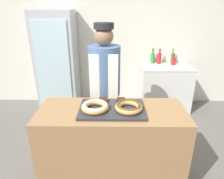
{
  "coord_description": "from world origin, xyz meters",
  "views": [
    {
      "loc": [
        0.02,
        -1.74,
        1.85
      ],
      "look_at": [
        0.0,
        0.1,
        1.08
      ],
      "focal_mm": 32.0,
      "sensor_mm": 36.0,
      "label": 1
    }
  ],
  "objects_px": {
    "chest_freezer": "(164,88)",
    "baker_person": "(105,89)",
    "donut_light_glaze": "(95,106)",
    "serving_tray": "(112,109)",
    "brownie_back_left": "(103,100)",
    "donut_chocolate_glaze": "(129,107)",
    "bottle_red_b": "(159,58)",
    "bottle_green_b": "(153,58)",
    "beverage_fridge": "(58,63)",
    "bottle_red": "(174,61)",
    "brownie_back_right": "(121,100)",
    "bottle_green": "(172,58)"
  },
  "relations": [
    {
      "from": "beverage_fridge",
      "to": "bottle_red",
      "type": "relative_size",
      "value": 8.93
    },
    {
      "from": "donut_light_glaze",
      "to": "bottle_green",
      "type": "relative_size",
      "value": 0.96
    },
    {
      "from": "chest_freezer",
      "to": "baker_person",
      "type": "bearing_deg",
      "value": -132.26
    },
    {
      "from": "beverage_fridge",
      "to": "bottle_red_b",
      "type": "bearing_deg",
      "value": 5.82
    },
    {
      "from": "bottle_green",
      "to": "brownie_back_right",
      "type": "bearing_deg",
      "value": -119.09
    },
    {
      "from": "bottle_green_b",
      "to": "donut_chocolate_glaze",
      "type": "bearing_deg",
      "value": -106.11
    },
    {
      "from": "serving_tray",
      "to": "baker_person",
      "type": "bearing_deg",
      "value": 99.41
    },
    {
      "from": "brownie_back_left",
      "to": "beverage_fridge",
      "type": "bearing_deg",
      "value": 119.29
    },
    {
      "from": "donut_chocolate_glaze",
      "to": "chest_freezer",
      "type": "distance_m",
      "value": 2.06
    },
    {
      "from": "serving_tray",
      "to": "bottle_red",
      "type": "relative_size",
      "value": 3.16
    },
    {
      "from": "bottle_green",
      "to": "bottle_green_b",
      "type": "bearing_deg",
      "value": 178.96
    },
    {
      "from": "baker_person",
      "to": "bottle_red_b",
      "type": "xyz_separation_m",
      "value": [
        0.97,
        1.37,
        0.07
      ]
    },
    {
      "from": "bottle_red",
      "to": "bottle_red_b",
      "type": "xyz_separation_m",
      "value": [
        -0.25,
        0.08,
        0.03
      ]
    },
    {
      "from": "beverage_fridge",
      "to": "bottle_green_b",
      "type": "height_order",
      "value": "beverage_fridge"
    },
    {
      "from": "chest_freezer",
      "to": "bottle_red_b",
      "type": "xyz_separation_m",
      "value": [
        -0.11,
        0.19,
        0.53
      ]
    },
    {
      "from": "donut_light_glaze",
      "to": "brownie_back_right",
      "type": "bearing_deg",
      "value": 34.8
    },
    {
      "from": "beverage_fridge",
      "to": "bottle_red",
      "type": "xyz_separation_m",
      "value": [
        2.13,
        0.11,
        0.02
      ]
    },
    {
      "from": "beverage_fridge",
      "to": "chest_freezer",
      "type": "xyz_separation_m",
      "value": [
        1.99,
        0.01,
        -0.48
      ]
    },
    {
      "from": "baker_person",
      "to": "bottle_green",
      "type": "bearing_deg",
      "value": 48.79
    },
    {
      "from": "beverage_fridge",
      "to": "donut_chocolate_glaze",
      "type": "bearing_deg",
      "value": -57.08
    },
    {
      "from": "serving_tray",
      "to": "brownie_back_left",
      "type": "distance_m",
      "value": 0.18
    },
    {
      "from": "bottle_green_b",
      "to": "bottle_green",
      "type": "bearing_deg",
      "value": -1.04
    },
    {
      "from": "serving_tray",
      "to": "beverage_fridge",
      "type": "distance_m",
      "value": 2.05
    },
    {
      "from": "bottle_red",
      "to": "bottle_red_b",
      "type": "distance_m",
      "value": 0.26
    },
    {
      "from": "donut_light_glaze",
      "to": "baker_person",
      "type": "height_order",
      "value": "baker_person"
    },
    {
      "from": "beverage_fridge",
      "to": "chest_freezer",
      "type": "distance_m",
      "value": 2.05
    },
    {
      "from": "brownie_back_right",
      "to": "bottle_red_b",
      "type": "bearing_deg",
      "value": 66.92
    },
    {
      "from": "bottle_red",
      "to": "bottle_green_b",
      "type": "bearing_deg",
      "value": 164.22
    },
    {
      "from": "baker_person",
      "to": "bottle_red",
      "type": "relative_size",
      "value": 8.33
    },
    {
      "from": "serving_tray",
      "to": "beverage_fridge",
      "type": "xyz_separation_m",
      "value": [
        -1.01,
        1.78,
        -0.01
      ]
    },
    {
      "from": "brownie_back_left",
      "to": "bottle_red",
      "type": "distance_m",
      "value": 2.13
    },
    {
      "from": "donut_chocolate_glaze",
      "to": "bottle_red_b",
      "type": "xyz_separation_m",
      "value": [
        0.71,
        2.0,
        -0.01
      ]
    },
    {
      "from": "brownie_back_left",
      "to": "baker_person",
      "type": "bearing_deg",
      "value": 90.67
    },
    {
      "from": "bottle_red_b",
      "to": "chest_freezer",
      "type": "bearing_deg",
      "value": -59.77
    },
    {
      "from": "serving_tray",
      "to": "beverage_fridge",
      "type": "bearing_deg",
      "value": 119.59
    },
    {
      "from": "beverage_fridge",
      "to": "bottle_green",
      "type": "relative_size",
      "value": 6.51
    },
    {
      "from": "donut_light_glaze",
      "to": "bottle_green_b",
      "type": "distance_m",
      "value": 2.23
    },
    {
      "from": "baker_person",
      "to": "bottle_red_b",
      "type": "distance_m",
      "value": 1.68
    },
    {
      "from": "bottle_green",
      "to": "bottle_red",
      "type": "xyz_separation_m",
      "value": [
        0.0,
        -0.1,
        -0.03
      ]
    },
    {
      "from": "brownie_back_left",
      "to": "bottle_red_b",
      "type": "xyz_separation_m",
      "value": [
        0.97,
        1.83,
        0.01
      ]
    },
    {
      "from": "beverage_fridge",
      "to": "chest_freezer",
      "type": "height_order",
      "value": "beverage_fridge"
    },
    {
      "from": "chest_freezer",
      "to": "bottle_red",
      "type": "distance_m",
      "value": 0.53
    },
    {
      "from": "brownie_back_right",
      "to": "baker_person",
      "type": "height_order",
      "value": "baker_person"
    },
    {
      "from": "serving_tray",
      "to": "bottle_red",
      "type": "height_order",
      "value": "bottle_red"
    },
    {
      "from": "serving_tray",
      "to": "brownie_back_left",
      "type": "relative_size",
      "value": 7.33
    },
    {
      "from": "donut_light_glaze",
      "to": "baker_person",
      "type": "distance_m",
      "value": 0.64
    },
    {
      "from": "bottle_red",
      "to": "bottle_red_b",
      "type": "relative_size",
      "value": 0.73
    },
    {
      "from": "donut_chocolate_glaze",
      "to": "beverage_fridge",
      "type": "xyz_separation_m",
      "value": [
        -1.17,
        1.81,
        -0.06
      ]
    },
    {
      "from": "brownie_back_right",
      "to": "bottle_green_b",
      "type": "relative_size",
      "value": 0.32
    },
    {
      "from": "chest_freezer",
      "to": "bottle_green_b",
      "type": "height_order",
      "value": "bottle_green_b"
    }
  ]
}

